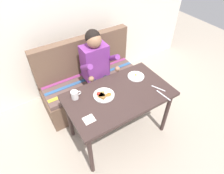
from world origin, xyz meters
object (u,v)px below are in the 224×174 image
Objects in this scene: plate_breakfast at (104,95)px; plate_eggs at (136,76)px; couch at (91,83)px; napkin at (89,119)px; fork at (158,88)px; knife at (163,95)px; person at (97,65)px; table at (119,99)px; coffee_mug at (75,95)px.

plate_breakfast reaches higher than plate_eggs.
couch is 12.89× the size of napkin.
fork is 0.12m from knife.
fork and knife have the same top height.
plate_breakfast is (-0.21, -0.52, 0.00)m from person.
plate_breakfast is at bearing 157.95° from table.
napkin is (-0.45, -0.91, 0.40)m from couch.
table is at bearing 17.62° from napkin.
fork is at bearing -62.75° from person.
napkin is (-0.79, -0.29, -0.01)m from plate_eggs.
knife is (-0.03, -0.12, 0.00)m from fork.
table is 0.48m from napkin.
person is at bearing 92.82° from fork.
fork is at bearing 70.28° from knife.
person is 0.89m from napkin.
plate_eggs is 0.79m from coffee_mug.
table is 5.89× the size of plate_eggs.
plate_eggs reaches higher than table.
couch is 0.83m from plate_breakfast.
table is at bearing -94.57° from person.
couch is 12.20× the size of coffee_mug.
table is 7.06× the size of fork.
person reaches higher than table.
plate_breakfast is (-0.16, -0.70, 0.41)m from couch.
plate_breakfast is 1.99× the size of coffee_mug.
knife is (0.85, -0.48, -0.05)m from coffee_mug.
fork is (0.60, -0.23, -0.01)m from plate_breakfast.
fork is at bearing -21.11° from plate_breakfast.
plate_eggs is at bearing 8.54° from plate_breakfast.
table is 6.00× the size of knife.
person is at bearing 68.13° from plate_breakfast.
couch is 8.47× the size of fork.
person reaches higher than plate_eggs.
napkin is at bearing 165.45° from knife.
person reaches higher than napkin.
coffee_mug reaches higher than fork.
fork is at bearing -64.88° from couch.
napkin is at bearing -91.35° from coffee_mug.
couch is 0.84m from coffee_mug.
fork is at bearing -22.79° from coffee_mug.
table is 0.38m from plate_eggs.
couch reaches higher than plate_breakfast.
coffee_mug reaches higher than napkin.
napkin is 0.66× the size of fork.
plate_breakfast is at bearing -111.87° from person.
coffee_mug is 0.98m from knife.
coffee_mug is (-0.44, 0.20, 0.13)m from table.
napkin is at bearing -116.36° from couch.
napkin is at bearing -124.14° from person.
person is 0.56m from plate_breakfast.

